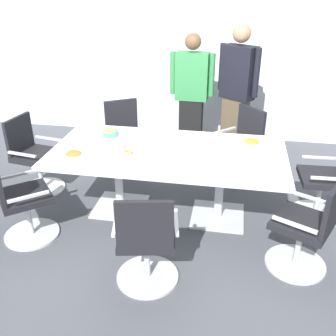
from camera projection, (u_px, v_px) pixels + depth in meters
name	position (u px, v px, depth m)	size (l,w,h in m)	color
ground_plane	(168.00, 212.00, 4.29)	(10.00, 10.00, 0.01)	#4C4F56
back_wall	(196.00, 47.00, 5.77)	(8.00, 0.10, 2.80)	silver
conference_table	(168.00, 162.00, 4.01)	(2.40, 1.20, 0.75)	white
office_chair_0	(308.00, 230.00, 3.30)	(0.72, 0.72, 0.91)	silver
office_chair_1	(327.00, 183.00, 4.06)	(0.56, 0.56, 0.91)	silver
office_chair_2	(240.00, 148.00, 4.86)	(0.76, 0.76, 0.91)	silver
office_chair_3	(125.00, 140.00, 5.10)	(0.74, 0.74, 0.91)	silver
office_chair_4	(34.00, 159.00, 4.58)	(0.62, 0.62, 0.91)	silver
office_chair_5	(20.00, 202.00, 3.71)	(0.76, 0.76, 0.91)	silver
office_chair_6	(146.00, 244.00, 3.14)	(0.63, 0.63, 0.91)	silver
person_standing_0	(192.00, 94.00, 5.35)	(0.61, 0.23, 1.69)	black
person_standing_1	(237.00, 92.00, 5.16)	(0.56, 0.42, 1.83)	brown
snack_bowl_pretzels	(74.00, 156.00, 3.74)	(0.18, 0.18, 0.09)	white
snack_bowl_chips_orange	(251.00, 143.00, 4.01)	(0.17, 0.17, 0.09)	beige
snack_bowl_cookies	(110.00, 132.00, 4.30)	(0.18, 0.18, 0.08)	#4C9EC6
donut_platter	(133.00, 148.00, 3.98)	(0.38, 0.37, 0.04)	white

